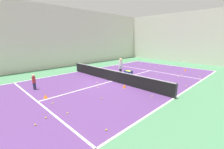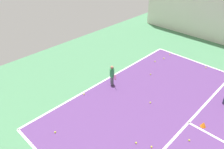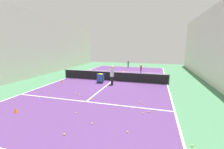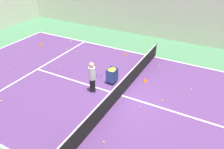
{
  "view_description": "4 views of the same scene",
  "coord_description": "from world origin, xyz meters",
  "px_view_note": "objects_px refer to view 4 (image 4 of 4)",
  "views": [
    {
      "loc": [
        8.5,
        -8.46,
        3.48
      ],
      "look_at": [
        0.0,
        0.0,
        0.57
      ],
      "focal_mm": 24.0,
      "sensor_mm": 36.0,
      "label": 1
    },
    {
      "loc": [
        7.07,
        -3.62,
        6.71
      ],
      "look_at": [
        0.24,
        -10.2,
        0.63
      ],
      "focal_mm": 35.0,
      "sensor_mm": 36.0,
      "label": 2
    },
    {
      "loc": [
        -4.09,
        14.05,
        3.48
      ],
      "look_at": [
        -0.41,
        1.51,
        0.96
      ],
      "focal_mm": 24.0,
      "sensor_mm": 36.0,
      "label": 3
    },
    {
      "loc": [
        -8.35,
        -3.94,
        6.71
      ],
      "look_at": [
        0.88,
        1.04,
        0.52
      ],
      "focal_mm": 35.0,
      "sensor_mm": 36.0,
      "label": 4
    }
  ],
  "objects_px": {
    "coach_at_net": "(92,76)",
    "ball_cart": "(112,73)",
    "training_cone_0": "(41,44)",
    "tennis_net": "(122,88)"
  },
  "relations": [
    {
      "from": "tennis_net",
      "to": "ball_cart",
      "type": "xyz_separation_m",
      "value": [
        0.88,
        1.04,
        0.13
      ]
    },
    {
      "from": "coach_at_net",
      "to": "training_cone_0",
      "type": "relative_size",
      "value": 5.67
    },
    {
      "from": "coach_at_net",
      "to": "training_cone_0",
      "type": "distance_m",
      "value": 7.67
    },
    {
      "from": "coach_at_net",
      "to": "ball_cart",
      "type": "distance_m",
      "value": 1.41
    },
    {
      "from": "ball_cart",
      "to": "coach_at_net",
      "type": "bearing_deg",
      "value": 160.13
    },
    {
      "from": "tennis_net",
      "to": "training_cone_0",
      "type": "xyz_separation_m",
      "value": [
        2.87,
        8.39,
        -0.34
      ]
    },
    {
      "from": "coach_at_net",
      "to": "ball_cart",
      "type": "xyz_separation_m",
      "value": [
        1.28,
        -0.46,
        -0.38
      ]
    },
    {
      "from": "training_cone_0",
      "to": "tennis_net",
      "type": "bearing_deg",
      "value": -108.9
    },
    {
      "from": "ball_cart",
      "to": "training_cone_0",
      "type": "xyz_separation_m",
      "value": [
        2.0,
        7.35,
        -0.47
      ]
    },
    {
      "from": "training_cone_0",
      "to": "ball_cart",
      "type": "bearing_deg",
      "value": -105.2
    }
  ]
}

